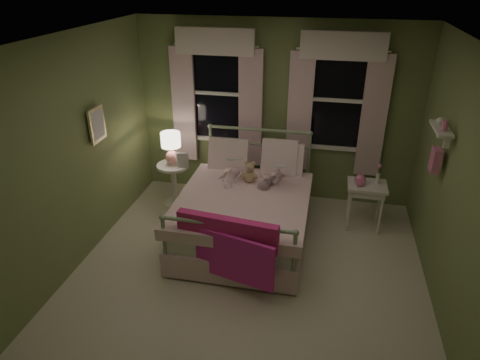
% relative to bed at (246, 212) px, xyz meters
% --- Properties ---
extents(room_shell, '(4.20, 4.20, 4.20)m').
position_rel_bed_xyz_m(room_shell, '(0.17, -0.82, 0.92)').
color(room_shell, beige).
rests_on(room_shell, ground).
extents(bed, '(1.58, 2.04, 1.18)m').
position_rel_bed_xyz_m(bed, '(0.00, 0.00, 0.00)').
color(bed, white).
rests_on(bed, ground).
extents(pink_throw, '(1.10, 0.34, 0.71)m').
position_rel_bed_xyz_m(pink_throw, '(-0.01, -1.02, 0.23)').
color(pink_throw, '#CF2875').
rests_on(pink_throw, bed).
extents(child_left, '(0.31, 0.21, 0.83)m').
position_rel_bed_xyz_m(child_left, '(-0.29, 0.43, 0.61)').
color(child_left, '#F7D1DD').
rests_on(child_left, bed).
extents(child_right, '(0.43, 0.38, 0.74)m').
position_rel_bed_xyz_m(child_right, '(0.27, 0.43, 0.57)').
color(child_right, '#F7D1DD').
rests_on(child_right, bed).
extents(book_left, '(0.22, 0.17, 0.26)m').
position_rel_bed_xyz_m(book_left, '(-0.29, 0.18, 0.59)').
color(book_left, beige).
rests_on(book_left, child_left).
extents(book_right, '(0.22, 0.16, 0.26)m').
position_rel_bed_xyz_m(book_right, '(0.27, 0.18, 0.54)').
color(book_right, beige).
rests_on(book_right, child_right).
extents(teddy_bear, '(0.22, 0.18, 0.30)m').
position_rel_bed_xyz_m(teddy_bear, '(-0.01, 0.27, 0.42)').
color(teddy_bear, tan).
rests_on(teddy_bear, bed).
extents(nightstand_left, '(0.46, 0.46, 0.65)m').
position_rel_bed_xyz_m(nightstand_left, '(-1.20, 0.63, 0.04)').
color(nightstand_left, white).
rests_on(nightstand_left, ground).
extents(table_lamp, '(0.27, 0.27, 0.45)m').
position_rel_bed_xyz_m(table_lamp, '(-1.20, 0.63, 0.58)').
color(table_lamp, pink).
rests_on(table_lamp, nightstand_left).
extents(book_nightstand, '(0.19, 0.25, 0.02)m').
position_rel_bed_xyz_m(book_nightstand, '(-1.10, 0.55, 0.28)').
color(book_nightstand, beige).
rests_on(book_nightstand, nightstand_left).
extents(nightstand_right, '(0.50, 0.40, 0.64)m').
position_rel_bed_xyz_m(nightstand_right, '(1.50, 0.57, 0.17)').
color(nightstand_right, white).
rests_on(nightstand_right, ground).
extents(pink_toy, '(0.14, 0.19, 0.14)m').
position_rel_bed_xyz_m(pink_toy, '(1.40, 0.56, 0.33)').
color(pink_toy, pink).
rests_on(pink_toy, nightstand_right).
extents(bud_vase, '(0.06, 0.06, 0.28)m').
position_rel_bed_xyz_m(bud_vase, '(1.62, 0.62, 0.41)').
color(bud_vase, white).
rests_on(bud_vase, nightstand_right).
extents(window_left, '(1.34, 0.13, 1.96)m').
position_rel_bed_xyz_m(window_left, '(-0.68, 1.21, 1.25)').
color(window_left, black).
rests_on(window_left, room_shell).
extents(window_right, '(1.34, 0.13, 1.96)m').
position_rel_bed_xyz_m(window_right, '(1.02, 1.21, 1.25)').
color(window_right, black).
rests_on(window_right, room_shell).
extents(wall_shelf, '(0.15, 0.50, 0.60)m').
position_rel_bed_xyz_m(wall_shelf, '(2.07, -0.12, 1.15)').
color(wall_shelf, white).
rests_on(wall_shelf, room_shell).
extents(framed_picture, '(0.03, 0.32, 0.42)m').
position_rel_bed_xyz_m(framed_picture, '(-1.78, -0.22, 1.12)').
color(framed_picture, beige).
rests_on(framed_picture, room_shell).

